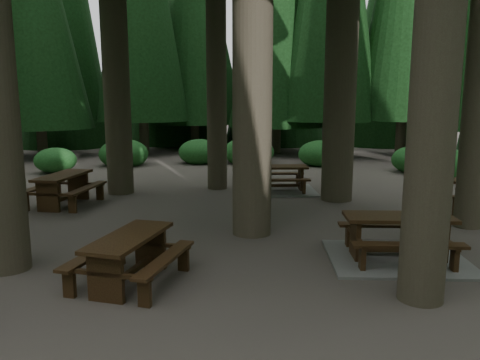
% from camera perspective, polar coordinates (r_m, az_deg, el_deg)
% --- Properties ---
extents(ground, '(80.00, 80.00, 0.00)m').
position_cam_1_polar(ground, '(10.39, -3.15, -6.47)').
color(ground, '#4E453F').
rests_on(ground, ground).
extents(picnic_table_a, '(2.85, 2.52, 0.84)m').
position_cam_1_polar(picnic_table_a, '(9.11, 18.64, -7.45)').
color(picnic_table_a, gray).
rests_on(picnic_table_a, ground).
extents(picnic_table_b, '(1.82, 2.16, 0.87)m').
position_cam_1_polar(picnic_table_b, '(13.79, -20.71, -0.54)').
color(picnic_table_b, black).
rests_on(picnic_table_b, ground).
extents(picnic_table_c, '(2.88, 2.60, 0.82)m').
position_cam_1_polar(picnic_table_c, '(14.92, 4.53, -0.31)').
color(picnic_table_c, gray).
rests_on(picnic_table_c, ground).
extents(picnic_table_f, '(1.50, 1.85, 0.80)m').
position_cam_1_polar(picnic_table_f, '(7.73, -13.29, -8.47)').
color(picnic_table_f, black).
rests_on(picnic_table_f, ground).
extents(shrub_ring, '(23.86, 24.64, 1.49)m').
position_cam_1_polar(shrub_ring, '(10.81, 1.62, -3.62)').
color(shrub_ring, '#1D571E').
rests_on(shrub_ring, ground).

